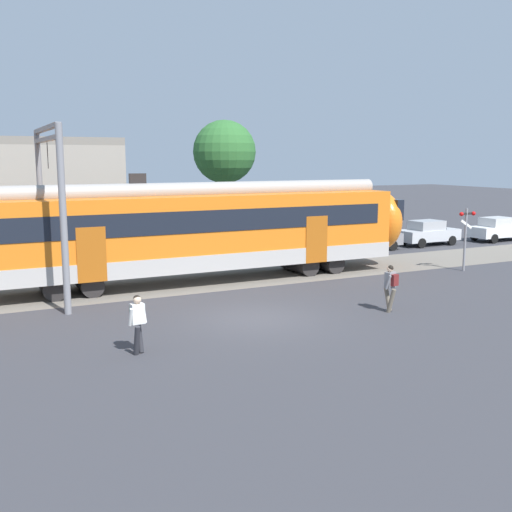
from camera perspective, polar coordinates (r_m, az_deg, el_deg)
The scene contains 9 objects.
ground_plane at distance 20.23m, azimuth -0.04°, elevation -6.00°, with size 160.00×160.00×0.00m, color #38383D.
pedestrian_white at distance 16.79m, azimuth -11.24°, elevation -5.89°, with size 0.54×0.66×1.67m.
pedestrian_grey at distance 21.44m, azimuth 12.69°, elevation -2.64°, with size 0.53×0.70×1.67m.
parked_car_grey at distance 35.69m, azimuth 10.53°, elevation 1.79°, with size 4.03×1.82×1.54m.
parked_car_silver at distance 38.65m, azimuth 16.04°, elevation 2.15°, with size 4.05×1.85×1.54m.
parked_car_white at distance 42.21m, azimuth 22.03°, elevation 2.41°, with size 4.05×1.85×1.54m.
catenary_gantry at distance 24.38m, azimuth -19.09°, elevation 6.38°, with size 0.24×6.64×6.53m.
crossing_signal at distance 30.11m, azimuth 19.36°, elevation 2.42°, with size 0.96×0.22×3.00m.
street_tree_right at distance 40.35m, azimuth -3.02°, elevation 9.86°, with size 4.18×4.18×7.86m.
Camera 1 is at (-8.53, -17.56, 5.33)m, focal length 42.00 mm.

